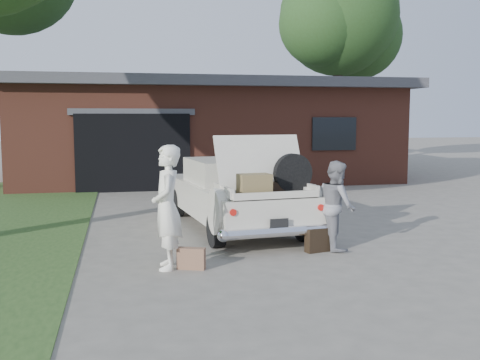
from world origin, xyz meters
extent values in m
plane|color=gray|center=(0.00, 0.00, 0.00)|extent=(90.00, 90.00, 0.00)
cube|color=brown|center=(1.00, 11.50, 1.50)|extent=(12.00, 7.00, 3.00)
cube|color=#4C4C51|center=(1.00, 11.50, 3.15)|extent=(12.80, 7.80, 0.30)
cube|color=black|center=(-1.50, 8.05, 1.10)|extent=(3.20, 0.30, 2.20)
cube|color=#4C4C51|center=(-1.50, 7.98, 2.25)|extent=(3.50, 0.12, 0.18)
cube|color=black|center=(4.50, 7.98, 1.60)|extent=(1.40, 0.08, 1.00)
cylinder|color=#38281E|center=(7.72, 15.79, 2.61)|extent=(0.44, 0.44, 5.23)
sphere|color=#274D1F|center=(7.72, 15.79, 6.54)|extent=(5.22, 5.22, 5.22)
sphere|color=#274D1F|center=(8.89, 16.31, 5.79)|extent=(3.92, 3.92, 3.92)
sphere|color=#274D1F|center=(6.67, 15.14, 6.07)|extent=(3.65, 3.65, 3.65)
cube|color=beige|center=(0.24, 2.26, 0.55)|extent=(2.14, 4.57, 0.57)
cube|color=beige|center=(0.21, 2.52, 1.06)|extent=(1.64, 1.91, 0.46)
cube|color=black|center=(0.12, 3.35, 1.04)|extent=(1.37, 0.22, 0.39)
cube|color=black|center=(0.30, 1.69, 1.04)|extent=(1.37, 0.22, 0.39)
cylinder|color=black|center=(-0.37, 0.68, 0.29)|extent=(0.26, 0.60, 0.58)
cylinder|color=black|center=(1.17, 0.85, 0.29)|extent=(0.26, 0.60, 0.58)
cylinder|color=black|center=(-0.69, 3.67, 0.29)|extent=(0.26, 0.60, 0.58)
cylinder|color=black|center=(0.85, 3.83, 0.29)|extent=(0.26, 0.60, 0.58)
cylinder|color=silver|center=(0.48, 0.02, 0.35)|extent=(1.82, 0.35, 0.16)
cylinder|color=#A5140F|center=(-0.24, 0.00, 0.69)|extent=(0.11, 0.10, 0.11)
cylinder|color=#A5140F|center=(1.20, 0.16, 0.69)|extent=(0.11, 0.10, 0.11)
cube|color=black|center=(0.48, 0.00, 0.49)|extent=(0.30, 0.05, 0.15)
cube|color=black|center=(0.42, 0.59, 0.86)|extent=(1.46, 1.11, 0.04)
cube|color=beige|center=(-0.28, 0.51, 0.94)|extent=(0.16, 0.97, 0.16)
cube|color=beige|center=(1.12, 0.67, 0.94)|extent=(0.16, 0.97, 0.16)
cube|color=beige|center=(0.47, 0.11, 0.91)|extent=(1.41, 0.21, 0.11)
cube|color=beige|center=(0.39, 0.86, 1.33)|extent=(1.52, 0.62, 0.94)
cube|color=#3E2E1A|center=(0.21, 0.67, 0.95)|extent=(0.51, 0.36, 0.15)
cube|color=olive|center=(0.18, 0.35, 1.05)|extent=(0.53, 0.38, 0.34)
cube|color=black|center=(0.44, 0.67, 0.96)|extent=(0.60, 0.43, 0.17)
cylinder|color=black|center=(0.88, 0.60, 1.19)|extent=(0.65, 0.21, 0.64)
imported|color=white|center=(-1.25, -0.42, 0.86)|extent=(0.44, 0.65, 1.72)
imported|color=gray|center=(1.48, 0.18, 0.71)|extent=(0.55, 0.70, 1.42)
cube|color=#8C6147|center=(-0.93, -0.53, 0.15)|extent=(0.41, 0.26, 0.30)
cube|color=black|center=(1.17, 0.07, 0.19)|extent=(0.51, 0.27, 0.38)
camera|label=1|loc=(-1.86, -8.11, 2.10)|focal=42.00mm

